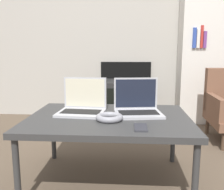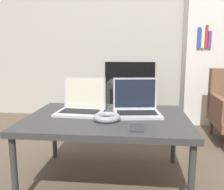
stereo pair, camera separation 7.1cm
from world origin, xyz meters
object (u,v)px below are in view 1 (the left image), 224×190
object	(u,v)px
tv	(125,102)
laptop_left	(83,105)
phone	(141,127)
headphones	(109,117)
laptop_right	(137,106)

from	to	relation	value
tv	laptop_left	bearing A→B (deg)	-101.65
laptop_left	phone	bearing A→B (deg)	-36.53
headphones	phone	distance (m)	0.24
phone	laptop_left	bearing A→B (deg)	139.28
phone	tv	bearing A→B (deg)	93.76
tv	laptop_right	bearing A→B (deg)	-85.66
laptop_right	tv	size ratio (longest dim) A/B	0.66
laptop_right	headphones	size ratio (longest dim) A/B	2.00
laptop_left	tv	size ratio (longest dim) A/B	0.63
headphones	phone	world-z (taller)	headphones
phone	laptop_right	bearing A→B (deg)	91.39
tv	headphones	bearing A→B (deg)	-92.84
laptop_left	headphones	world-z (taller)	laptop_left
laptop_left	tv	world-z (taller)	laptop_left
laptop_right	phone	distance (m)	0.33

